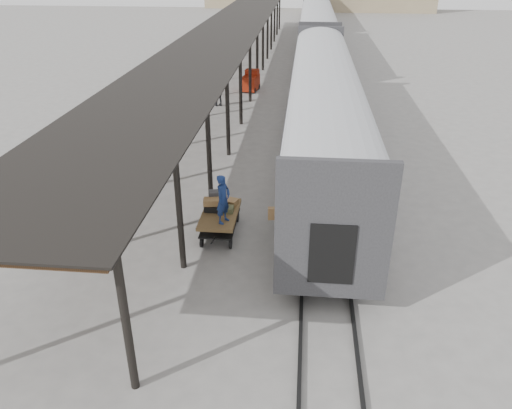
{
  "coord_description": "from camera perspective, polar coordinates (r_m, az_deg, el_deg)",
  "views": [
    {
      "loc": [
        2.3,
        -15.18,
        9.14
      ],
      "look_at": [
        0.88,
        -0.66,
        1.7
      ],
      "focal_mm": 35.0,
      "sensor_mm": 36.0,
      "label": 1
    }
  ],
  "objects": [
    {
      "name": "ground",
      "position": [
        17.87,
        -2.6,
        -3.77
      ],
      "size": [
        160.0,
        160.0,
        0.0
      ],
      "primitive_type": "plane",
      "color": "slate",
      "rests_on": "ground"
    },
    {
      "name": "train",
      "position": [
        49.4,
        6.99,
        19.35
      ],
      "size": [
        3.45,
        76.01,
        4.01
      ],
      "color": "silver",
      "rests_on": "ground"
    },
    {
      "name": "porter",
      "position": [
        16.71,
        -3.77,
        0.61
      ],
      "size": [
        0.63,
        0.74,
        1.72
      ],
      "primitive_type": "imported",
      "rotation": [
        0.0,
        0.0,
        1.15
      ],
      "color": "navy",
      "rests_on": "baggage_cart"
    },
    {
      "name": "pedestrian",
      "position": [
        33.37,
        -4.31,
        12.77
      ],
      "size": [
        1.22,
        0.83,
        1.92
      ],
      "primitive_type": "imported",
      "rotation": [
        0.0,
        0.0,
        3.5
      ],
      "color": "black",
      "rests_on": "ground"
    },
    {
      "name": "baggage_cart",
      "position": [
        17.81,
        -4.14,
        -1.52
      ],
      "size": [
        1.26,
        2.4,
        0.86
      ],
      "rotation": [
        0.0,
        0.0,
        0.0
      ],
      "color": "brown",
      "rests_on": "ground"
    },
    {
      "name": "rails",
      "position": [
        50.02,
        6.82,
        16.4
      ],
      "size": [
        1.54,
        150.0,
        0.12
      ],
      "color": "black",
      "rests_on": "ground"
    },
    {
      "name": "canopy",
      "position": [
        39.92,
        -2.82,
        19.61
      ],
      "size": [
        4.9,
        64.3,
        4.15
      ],
      "color": "#422B19",
      "rests_on": "ground"
    },
    {
      "name": "luggage_tug",
      "position": [
        37.19,
        -0.6,
        13.87
      ],
      "size": [
        1.26,
        1.8,
        1.47
      ],
      "rotation": [
        0.0,
        0.0,
        -0.16
      ],
      "color": "maroon",
      "rests_on": "ground"
    },
    {
      "name": "suitcase_stack",
      "position": [
        17.96,
        -4.32,
        0.25
      ],
      "size": [
        1.2,
        1.05,
        0.6
      ],
      "rotation": [
        0.0,
        0.0,
        0.0
      ],
      "color": "#3D3D40",
      "rests_on": "baggage_cart"
    }
  ]
}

